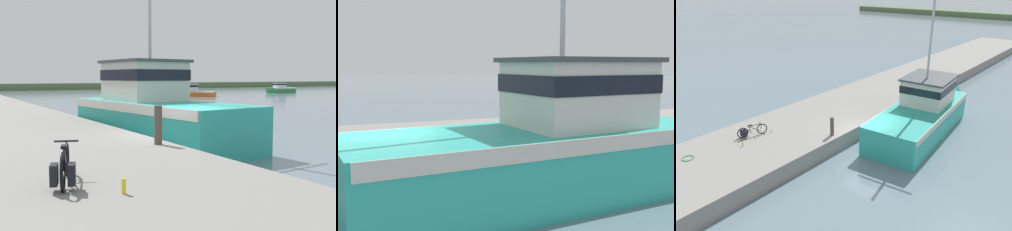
% 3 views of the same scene
% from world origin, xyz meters
% --- Properties ---
extents(ground_plane, '(320.00, 320.00, 0.00)m').
position_xyz_m(ground_plane, '(0.00, 0.00, 0.00)').
color(ground_plane, slate).
extents(dock_pier, '(6.13, 80.00, 0.95)m').
position_xyz_m(dock_pier, '(-4.10, 0.00, 0.47)').
color(dock_pier, gray).
rests_on(dock_pier, ground_plane).
extents(fishing_boat_main, '(4.27, 11.26, 10.09)m').
position_xyz_m(fishing_boat_main, '(1.22, 4.21, 1.36)').
color(fishing_boat_main, teal).
rests_on(fishing_boat_main, ground_plane).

